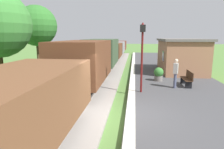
# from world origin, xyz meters

# --- Properties ---
(ground_plane) EXTENTS (160.00, 160.00, 0.00)m
(ground_plane) POSITION_xyz_m (0.00, 0.00, 0.00)
(ground_plane) COLOR #517A38
(platform_slab) EXTENTS (6.00, 60.00, 0.25)m
(platform_slab) POSITION_xyz_m (3.20, 0.00, 0.12)
(platform_slab) COLOR #424244
(platform_slab) RESTS_ON ground
(platform_edge_stripe) EXTENTS (0.36, 60.00, 0.01)m
(platform_edge_stripe) POSITION_xyz_m (0.40, 0.00, 0.25)
(platform_edge_stripe) COLOR silver
(platform_edge_stripe) RESTS_ON platform_slab
(track_ballast) EXTENTS (3.80, 60.00, 0.12)m
(track_ballast) POSITION_xyz_m (-2.40, 0.00, 0.06)
(track_ballast) COLOR gray
(track_ballast) RESTS_ON ground
(rail_near) EXTENTS (0.07, 60.00, 0.14)m
(rail_near) POSITION_xyz_m (-1.68, 0.00, 0.19)
(rail_near) COLOR slate
(rail_near) RESTS_ON track_ballast
(rail_far) EXTENTS (0.07, 60.00, 0.14)m
(rail_far) POSITION_xyz_m (-3.12, 0.00, 0.19)
(rail_far) COLOR slate
(rail_far) RESTS_ON track_ballast
(freight_train) EXTENTS (2.50, 39.20, 2.72)m
(freight_train) POSITION_xyz_m (-2.40, 13.03, 1.51)
(freight_train) COLOR brown
(freight_train) RESTS_ON rail_near
(station_hut) EXTENTS (3.50, 5.80, 2.78)m
(station_hut) POSITION_xyz_m (4.40, 9.96, 1.65)
(station_hut) COLOR #9E6B4C
(station_hut) RESTS_ON platform_slab
(bench_near_hut) EXTENTS (0.42, 1.50, 0.91)m
(bench_near_hut) POSITION_xyz_m (3.73, 4.84, 0.72)
(bench_near_hut) COLOR #422819
(bench_near_hut) RESTS_ON platform_slab
(bench_down_platform) EXTENTS (0.42, 1.50, 0.91)m
(bench_down_platform) POSITION_xyz_m (3.73, 13.87, 0.72)
(bench_down_platform) COLOR #422819
(bench_down_platform) RESTS_ON platform_slab
(person_waiting) EXTENTS (0.35, 0.44, 1.71)m
(person_waiting) POSITION_xyz_m (2.90, 4.30, 1.18)
(person_waiting) COLOR #474C66
(person_waiting) RESTS_ON platform_slab
(potted_planter) EXTENTS (0.64, 0.64, 0.92)m
(potted_planter) POSITION_xyz_m (2.15, 6.10, 0.72)
(potted_planter) COLOR slate
(potted_planter) RESTS_ON platform_slab
(lamp_post_near) EXTENTS (0.28, 0.28, 3.70)m
(lamp_post_near) POSITION_xyz_m (0.89, 3.17, 2.80)
(lamp_post_near) COLOR #591414
(lamp_post_near) RESTS_ON platform_slab
(tree_trackside_far) EXTENTS (3.22, 3.22, 5.66)m
(tree_trackside_far) POSITION_xyz_m (-7.32, 8.11, 4.04)
(tree_trackside_far) COLOR #4C3823
(tree_trackside_far) RESTS_ON ground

